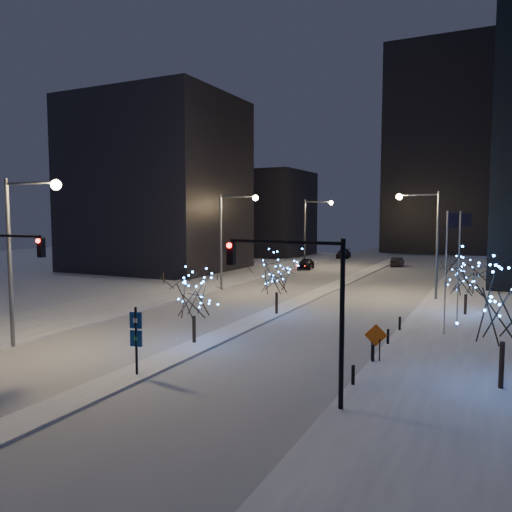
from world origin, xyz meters
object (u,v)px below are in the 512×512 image
Objects in this scene: traffic_signal_east at (305,292)px; holiday_tree_median_far at (277,273)px; car_far at (344,254)px; street_lamp_east at (427,230)px; street_lamp_w_near at (21,239)px; street_lamp_w_mid at (230,228)px; holiday_tree_plaza_near at (504,302)px; street_lamp_w_far at (312,224)px; holiday_tree_median_near at (194,295)px; holiday_tree_plaza_far at (466,278)px; car_near at (306,264)px; car_mid at (397,262)px; wayfinding_sign at (136,334)px; construction_sign at (376,339)px.

holiday_tree_median_far is (-8.44, 16.47, -1.40)m from traffic_signal_east.
street_lamp_east is at bearing -72.69° from car_far.
street_lamp_w_near is 25.00m from street_lamp_w_mid.
holiday_tree_plaza_near is at bearing -76.64° from car_far.
street_lamp_w_far reaches higher than holiday_tree_median_near.
holiday_tree_plaza_far is at bearing -72.01° from car_far.
street_lamp_w_near is 67.65m from car_far.
holiday_tree_median_far reaches higher than holiday_tree_median_near.
street_lamp_w_near is at bearing -170.01° from holiday_tree_plaza_near.
car_near reaches higher than car_far.
street_lamp_east is 1.63× the size of holiday_tree_plaza_near.
car_near reaches higher than car_mid.
holiday_tree_plaza_near is at bearing -61.01° from street_lamp_w_far.
holiday_tree_median_far is at bearing -155.32° from holiday_tree_plaza_far.
street_lamp_w_mid is 1.43× the size of traffic_signal_east.
street_lamp_east is at bearing 59.53° from wayfinding_sign.
holiday_tree_median_far is at bearing 145.12° from holiday_tree_plaza_near.
holiday_tree_plaza_near is (6.22, -23.55, -2.38)m from street_lamp_east.
construction_sign is at bearing -43.42° from holiday_tree_median_far.
street_lamp_w_near is at bearing -121.40° from holiday_tree_median_far.
holiday_tree_plaza_near is 3.07× the size of construction_sign.
construction_sign is at bearing 17.83° from street_lamp_w_near.
holiday_tree_plaza_near reaches higher than car_mid.
holiday_tree_plaza_near reaches higher than holiday_tree_plaza_far.
street_lamp_w_mid reaches higher than wayfinding_sign.
holiday_tree_median_far is 1.15× the size of holiday_tree_plaza_far.
car_mid is at bearing 70.66° from street_lamp_w_mid.
car_near is 49.30m from wayfinding_sign.
street_lamp_w_far is 14.54m from car_mid.
holiday_tree_median_near is (8.28, -42.07, 2.29)m from car_near.
holiday_tree_plaza_near is at bearing -34.88° from holiday_tree_median_far.
holiday_tree_plaza_far is at bearing 107.38° from car_mid.
street_lamp_w_far is 5.03× the size of construction_sign.
street_lamp_w_near is at bearing 176.79° from traffic_signal_east.
street_lamp_east is (19.02, -22.00, -0.05)m from street_lamp_w_far.
street_lamp_w_near reaches higher than traffic_signal_east.
holiday_tree_plaza_far is (4.92, 22.60, -1.76)m from traffic_signal_east.
car_mid is at bearing 76.05° from wayfinding_sign.
wayfinding_sign reaches higher than construction_sign.
holiday_tree_plaza_far is (22.63, -25.65, 2.21)m from car_near.
traffic_signal_east is (17.88, -1.00, -1.74)m from street_lamp_w_near.
car_mid is 58.36m from wayfinding_sign.
construction_sign is at bearing 79.29° from traffic_signal_east.
holiday_tree_median_far is at bearing -82.56° from car_near.
car_far is 67.93m from holiday_tree_plaza_near.
holiday_tree_median_far is at bearing 117.14° from traffic_signal_east.
traffic_signal_east is 70.84m from car_far.
street_lamp_east is 25.38m from holiday_tree_median_near.
traffic_signal_east is 58.64m from car_mid.
construction_sign is (19.24, -43.81, -5.15)m from street_lamp_w_far.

